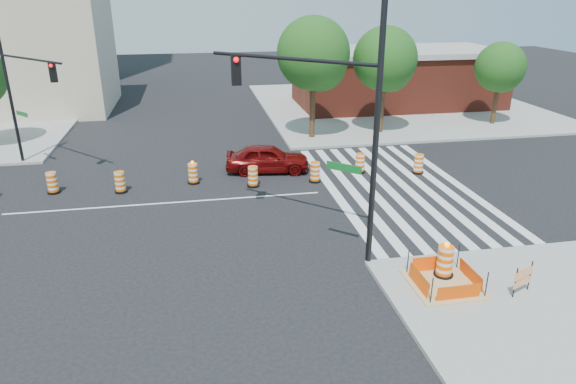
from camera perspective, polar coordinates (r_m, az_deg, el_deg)
name	(u,v)px	position (r m, az deg, el deg)	size (l,w,h in m)	color
ground	(168,203)	(23.92, -13.20, -1.19)	(120.00, 120.00, 0.00)	black
sidewalk_ne	(395,105)	(44.30, 11.80, 9.46)	(22.00, 22.00, 0.15)	gray
crosswalk_east	(396,187)	(25.70, 11.91, 0.55)	(6.75, 13.50, 0.01)	silver
lane_centerline	(168,203)	(23.91, -13.20, -1.18)	(14.00, 0.12, 0.01)	silver
excavation_pit	(444,283)	(17.50, 16.97, -9.66)	(2.20, 2.20, 0.90)	tan
brick_storefront	(397,78)	(43.91, 12.02, 12.32)	(16.50, 8.50, 4.60)	maroon
beige_midrise	(12,46)	(46.28, -28.32, 14.12)	(14.00, 10.00, 10.00)	#C4AF95
red_coupe	(267,158)	(27.11, -2.30, 3.77)	(1.76, 4.37, 1.49)	#5D0808
signal_pole_se	(326,110)	(17.31, 4.29, 9.10)	(4.94, 4.53, 8.67)	black
signal_pole_nw	(22,84)	(29.90, -27.45, 10.60)	(3.87, 4.21, 7.40)	black
pit_drum	(445,262)	(17.76, 17.02, -7.49)	(0.65, 0.65, 1.27)	black
barricade	(523,278)	(17.67, 24.66, -8.65)	(0.81, 0.38, 1.02)	#FF6405
tree_north_c	(314,58)	(32.55, 2.89, 14.68)	(4.50, 4.50, 7.65)	#382314
tree_north_d	(385,63)	(34.35, 10.76, 13.95)	(4.10, 4.10, 6.98)	#382314
tree_north_e	(500,70)	(39.07, 22.51, 12.41)	(3.44, 3.40, 5.78)	#382314
median_drum_2	(53,183)	(26.71, -24.70, 0.87)	(0.60, 0.60, 1.02)	black
median_drum_3	(120,183)	(25.64, -18.15, 0.99)	(0.60, 0.60, 1.02)	black
median_drum_4	(193,174)	(25.94, -10.49, 1.99)	(0.60, 0.60, 1.18)	black
median_drum_5	(253,177)	(25.15, -3.91, 1.66)	(0.60, 0.60, 1.02)	black
median_drum_6	(315,173)	(25.75, 3.02, 2.16)	(0.60, 0.60, 1.02)	black
median_drum_7	(360,164)	(27.33, 8.01, 3.14)	(0.60, 0.60, 1.02)	black
median_drum_8	(418,164)	(27.80, 14.29, 2.99)	(0.60, 0.60, 1.02)	black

